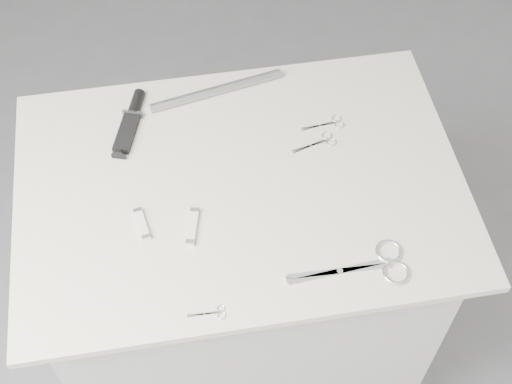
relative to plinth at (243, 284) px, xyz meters
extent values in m
cube|color=slate|center=(0.00, 0.00, -0.46)|extent=(4.00, 4.00, 0.01)
cube|color=#B9B9B6|center=(0.00, 0.00, 0.00)|extent=(0.90, 0.60, 0.90)
cube|color=beige|center=(0.00, 0.00, 0.46)|extent=(1.00, 0.70, 0.02)
cube|color=silver|center=(0.17, -0.26, 0.47)|extent=(0.22, 0.04, 0.00)
cylinder|color=silver|center=(0.17, -0.26, 0.47)|extent=(0.01, 0.01, 0.01)
torus|color=silver|center=(0.28, -0.23, 0.47)|extent=(0.06, 0.06, 0.01)
torus|color=silver|center=(0.28, -0.28, 0.47)|extent=(0.06, 0.06, 0.01)
cube|color=silver|center=(0.18, 0.08, 0.47)|extent=(0.10, 0.04, 0.00)
cylinder|color=silver|center=(0.18, 0.08, 0.47)|extent=(0.01, 0.01, 0.00)
torus|color=silver|center=(0.22, 0.10, 0.47)|extent=(0.02, 0.02, 0.00)
torus|color=silver|center=(0.23, 0.08, 0.47)|extent=(0.02, 0.02, 0.00)
cube|color=silver|center=(0.21, 0.14, 0.47)|extent=(0.09, 0.02, 0.00)
cylinder|color=silver|center=(0.21, 0.14, 0.47)|extent=(0.01, 0.01, 0.00)
torus|color=silver|center=(0.26, 0.15, 0.47)|extent=(0.02, 0.02, 0.00)
torus|color=silver|center=(0.26, 0.13, 0.47)|extent=(0.02, 0.02, 0.00)
cube|color=silver|center=(-0.12, -0.31, 0.47)|extent=(0.07, 0.01, 0.00)
cylinder|color=silver|center=(-0.12, -0.31, 0.47)|extent=(0.00, 0.00, 0.00)
torus|color=silver|center=(-0.08, -0.30, 0.47)|extent=(0.02, 0.02, 0.00)
torus|color=silver|center=(-0.09, -0.32, 0.47)|extent=(0.02, 0.02, 0.00)
cube|color=black|center=(-0.24, 0.18, 0.48)|extent=(0.07, 0.12, 0.01)
cube|color=gray|center=(-0.22, 0.24, 0.48)|extent=(0.04, 0.02, 0.02)
cylinder|color=black|center=(-0.21, 0.27, 0.48)|extent=(0.04, 0.08, 0.02)
cube|color=silver|center=(-0.22, -0.08, 0.47)|extent=(0.03, 0.08, 0.01)
cube|color=silver|center=(-0.23, -0.04, 0.48)|extent=(0.02, 0.01, 0.01)
cube|color=silver|center=(-0.22, -0.11, 0.48)|extent=(0.02, 0.01, 0.01)
cube|color=silver|center=(-0.12, -0.10, 0.48)|extent=(0.04, 0.09, 0.01)
cube|color=silver|center=(-0.11, -0.06, 0.48)|extent=(0.02, 0.02, 0.01)
cube|color=silver|center=(-0.13, -0.14, 0.48)|extent=(0.02, 0.02, 0.01)
cylinder|color=gray|center=(-0.02, 0.28, 0.48)|extent=(0.33, 0.09, 0.02)
camera|label=1|loc=(-0.12, -0.94, 1.75)|focal=50.00mm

